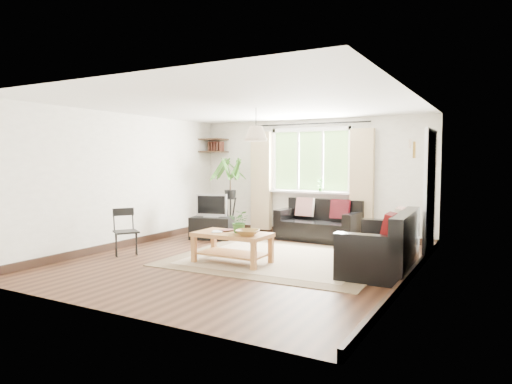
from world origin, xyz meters
The scene contains 24 objects.
floor centered at (0.00, 0.00, 0.00)m, with size 5.50×5.50×0.00m, color black.
ceiling centered at (0.00, 0.00, 2.40)m, with size 5.50×5.50×0.00m, color white.
wall_back centered at (0.00, 2.75, 1.20)m, with size 5.00×0.02×2.40m, color beige.
wall_front centered at (0.00, -2.75, 1.20)m, with size 5.00×0.02×2.40m, color beige.
wall_left centered at (-2.50, 0.00, 1.20)m, with size 0.02×5.50×2.40m, color beige.
wall_right centered at (2.50, 0.00, 1.20)m, with size 0.02×5.50×2.40m, color beige.
rug centered at (0.43, 0.41, 0.01)m, with size 3.21×2.75×0.02m, color beige.
window centered at (0.00, 2.71, 1.55)m, with size 2.50×0.16×2.16m, color white, non-canonical shape.
door centered at (2.47, 1.70, 1.00)m, with size 0.06×0.96×2.06m, color silver.
corner_shelf centered at (-2.25, 2.50, 1.89)m, with size 0.50×0.50×0.34m, color black, non-canonical shape.
pendant_lamp centered at (0.00, 0.40, 2.05)m, with size 0.36×0.36×0.54m, color beige, non-canonical shape.
wall_sconce centered at (2.43, 0.30, 1.74)m, with size 0.12×0.12×0.28m, color beige, non-canonical shape.
sofa_back centered at (0.35, 2.29, 0.38)m, with size 1.60×0.80×0.75m, color black, non-canonical shape.
sofa_right centered at (2.01, 0.40, 0.41)m, with size 0.86×1.72×0.81m, color black, non-canonical shape.
coffee_table centered at (-0.07, -0.23, 0.23)m, with size 1.15×0.63×0.47m, color olive, non-canonical shape.
table_plant centered at (0.04, -0.17, 0.64)m, with size 0.31×0.27×0.34m, color #2F5E25.
bowl centered at (0.27, -0.33, 0.51)m, with size 0.35×0.35×0.09m, color olive.
book_a centered at (-0.36, -0.33, 0.48)m, with size 0.15×0.21×0.02m, color silver.
book_b centered at (-0.29, -0.10, 0.48)m, with size 0.17×0.23×0.02m, color #512520.
tv_stand centered at (-1.55, 1.39, 0.22)m, with size 0.82×0.46×0.44m, color black.
tv centered at (-1.55, 1.39, 0.68)m, with size 0.63×0.21×0.48m, color #A5A5AA, non-canonical shape.
palm_stand centered at (-1.68, 2.29, 0.81)m, with size 0.63×0.63×1.62m, color black, non-canonical shape.
folding_chair centered at (-1.86, -0.61, 0.38)m, with size 0.40×0.40×0.77m, color black, non-canonical shape.
sill_plant centered at (0.25, 2.63, 1.06)m, with size 0.14×0.10×0.27m, color #2D6023.
Camera 1 is at (3.55, -6.03, 1.56)m, focal length 32.00 mm.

